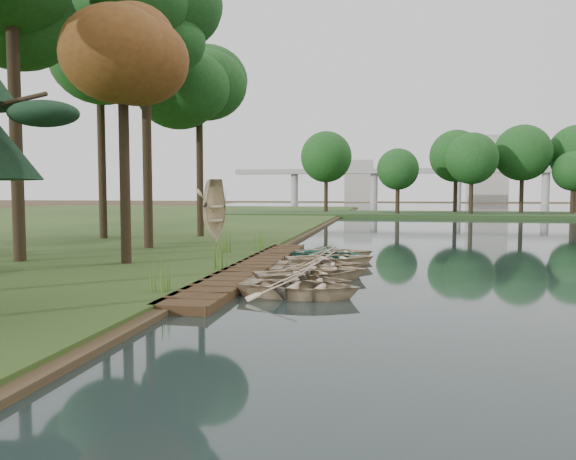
% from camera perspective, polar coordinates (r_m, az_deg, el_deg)
% --- Properties ---
extents(ground, '(300.00, 300.00, 0.00)m').
position_cam_1_polar(ground, '(21.52, 0.61, -4.38)').
color(ground, '#3D2F1D').
extents(boardwalk, '(1.60, 16.00, 0.30)m').
position_cam_1_polar(boardwalk, '(21.81, -3.55, -3.88)').
color(boardwalk, '#392716').
rests_on(boardwalk, ground).
extents(peninsula, '(50.00, 14.00, 0.45)m').
position_cam_1_polar(peninsula, '(71.19, 13.74, 1.54)').
color(peninsula, '#253F1C').
rests_on(peninsula, ground).
extents(far_trees, '(45.60, 5.60, 8.80)m').
position_cam_1_polar(far_trees, '(71.08, 11.12, 6.58)').
color(far_trees, black).
rests_on(far_trees, peninsula).
extents(bridge, '(95.90, 4.00, 8.60)m').
position_cam_1_polar(bridge, '(141.32, 13.76, 5.48)').
color(bridge, '#A5A5A0').
rests_on(bridge, ground).
extents(building_a, '(10.00, 8.00, 18.00)m').
position_cam_1_polar(building_a, '(163.26, 19.57, 5.83)').
color(building_a, '#A5A5A0').
rests_on(building_a, ground).
extents(building_b, '(8.00, 8.00, 12.00)m').
position_cam_1_polar(building_b, '(166.24, 7.22, 4.96)').
color(building_b, '#A5A5A0').
rests_on(building_b, ground).
extents(rowboat_0, '(3.84, 2.94, 0.74)m').
position_cam_1_polar(rowboat_0, '(16.39, 1.19, -5.54)').
color(rowboat_0, beige).
rests_on(rowboat_0, water).
extents(rowboat_1, '(3.43, 2.57, 0.67)m').
position_cam_1_polar(rowboat_1, '(17.63, 1.30, -4.97)').
color(rowboat_1, beige).
rests_on(rowboat_1, water).
extents(rowboat_2, '(4.27, 3.77, 0.73)m').
position_cam_1_polar(rowboat_2, '(18.85, 1.94, -4.30)').
color(rowboat_2, beige).
rests_on(rowboat_2, water).
extents(rowboat_3, '(3.49, 2.54, 0.71)m').
position_cam_1_polar(rowboat_3, '(20.01, 3.12, -3.85)').
color(rowboat_3, beige).
rests_on(rowboat_3, water).
extents(rowboat_4, '(3.43, 2.56, 0.68)m').
position_cam_1_polar(rowboat_4, '(21.55, 3.15, -3.33)').
color(rowboat_4, beige).
rests_on(rowboat_4, water).
extents(rowboat_5, '(4.38, 3.74, 0.77)m').
position_cam_1_polar(rowboat_5, '(23.02, 4.34, -2.76)').
color(rowboat_5, beige).
rests_on(rowboat_5, water).
extents(rowboat_6, '(4.05, 3.45, 0.71)m').
position_cam_1_polar(rowboat_6, '(24.64, 4.28, -2.38)').
color(rowboat_6, '#308674').
rests_on(rowboat_6, water).
extents(rowboat_7, '(4.01, 3.23, 0.74)m').
position_cam_1_polar(rowboat_7, '(25.50, 4.69, -2.13)').
color(rowboat_7, beige).
rests_on(rowboat_7, water).
extents(stored_rowboat, '(4.19, 3.70, 0.72)m').
position_cam_1_polar(stored_rowboat, '(31.19, -7.41, -0.59)').
color(stored_rowboat, beige).
rests_on(stored_rowboat, bank).
extents(tree_2, '(4.10, 4.10, 9.73)m').
position_cam_1_polar(tree_2, '(23.40, -16.47, 16.35)').
color(tree_2, black).
rests_on(tree_2, bank).
extents(tree_3, '(4.87, 4.87, 12.70)m').
position_cam_1_polar(tree_3, '(28.24, -26.20, 19.38)').
color(tree_3, black).
rests_on(tree_3, bank).
extents(tree_4, '(4.90, 4.90, 12.88)m').
position_cam_1_polar(tree_4, '(29.81, -14.33, 19.12)').
color(tree_4, black).
rests_on(tree_4, bank).
extents(tree_5, '(5.81, 5.81, 13.54)m').
position_cam_1_polar(tree_5, '(36.27, -18.61, 16.80)').
color(tree_5, black).
rests_on(tree_5, bank).
extents(tree_6, '(5.25, 5.25, 11.36)m').
position_cam_1_polar(tree_6, '(36.01, -9.03, 13.92)').
color(tree_6, black).
rests_on(tree_6, bank).
extents(reeds_0, '(0.60, 0.60, 0.91)m').
position_cam_1_polar(reeds_0, '(16.27, -12.89, -4.51)').
color(reeds_0, '#3F661E').
rests_on(reeds_0, bank).
extents(reeds_1, '(0.60, 0.60, 1.01)m').
position_cam_1_polar(reeds_1, '(20.83, -7.03, -2.45)').
color(reeds_1, '#3F661E').
rests_on(reeds_1, bank).
extents(reeds_2, '(0.60, 0.60, 0.94)m').
position_cam_1_polar(reeds_2, '(27.49, -2.96, -0.95)').
color(reeds_2, '#3F661E').
rests_on(reeds_2, bank).
extents(reeds_3, '(0.60, 0.60, 1.13)m').
position_cam_1_polar(reeds_3, '(26.08, -6.32, -1.02)').
color(reeds_3, '#3F661E').
rests_on(reeds_3, bank).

